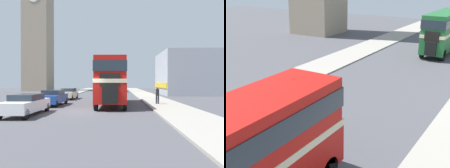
{
  "view_description": "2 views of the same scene",
  "coord_description": "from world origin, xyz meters",
  "views": [
    {
      "loc": [
        2.41,
        -16.0,
        2.18
      ],
      "look_at": [
        1.78,
        4.82,
        1.99
      ],
      "focal_mm": 35.0,
      "sensor_mm": 36.0,
      "label": 1
    },
    {
      "loc": [
        8.81,
        0.08,
        7.84
      ],
      "look_at": [
        0.0,
        14.3,
        2.01
      ],
      "focal_mm": 50.0,
      "sensor_mm": 36.0,
      "label": 2
    }
  ],
  "objects": [
    {
      "name": "bus_distant",
      "position": [
        0.99,
        34.11,
        2.55
      ],
      "size": [
        2.38,
        9.54,
        4.3
      ],
      "color": "#1E602D",
      "rests_on": "ground_plane"
    },
    {
      "name": "car_parked_far",
      "position": [
        -3.94,
        11.49,
        0.73
      ],
      "size": [
        1.69,
        4.33,
        1.38
      ],
      "color": "beige",
      "rests_on": "ground_plane"
    }
  ]
}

